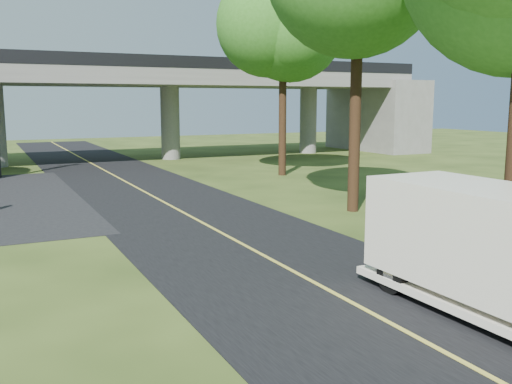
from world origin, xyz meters
TOP-DOWN VIEW (x-y plane):
  - ground at (0.00, 0.00)m, footprint 120.00×120.00m
  - road at (0.00, 10.00)m, footprint 7.00×90.00m
  - lane_line at (0.00, 10.00)m, footprint 0.12×90.00m
  - overpass at (0.00, 32.00)m, footprint 54.00×10.00m
  - tree_right_far at (9.21, 19.84)m, footprint 5.77×5.67m
  - step_van at (2.20, -1.47)m, footprint 2.37×6.23m

SIDE VIEW (x-z plane):
  - ground at x=0.00m, z-range 0.00..0.00m
  - road at x=0.00m, z-range 0.00..0.02m
  - lane_line at x=0.00m, z-range 0.03..0.03m
  - step_van at x=2.20m, z-range 0.11..2.71m
  - overpass at x=0.00m, z-range 0.91..8.21m
  - tree_right_far at x=9.21m, z-range 2.81..13.80m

